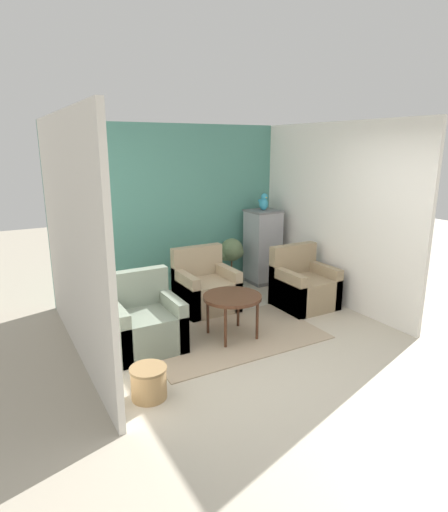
# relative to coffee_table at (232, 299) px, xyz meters

# --- Properties ---
(ground_plane) EXTENTS (20.00, 20.00, 0.00)m
(ground_plane) POSITION_rel_coffee_table_xyz_m (0.13, -1.15, -0.49)
(ground_plane) COLOR #B2A893
(ground_plane) RESTS_ON ground
(wall_back_accent) EXTENTS (3.75, 0.06, 2.61)m
(wall_back_accent) POSITION_rel_coffee_table_xyz_m (0.13, 2.05, 0.82)
(wall_back_accent) COLOR #4C897A
(wall_back_accent) RESTS_ON ground_plane
(wall_left) EXTENTS (0.06, 3.17, 2.61)m
(wall_left) POSITION_rel_coffee_table_xyz_m (-1.71, 0.43, 0.82)
(wall_left) COLOR silver
(wall_left) RESTS_ON ground_plane
(wall_right) EXTENTS (0.06, 3.17, 2.61)m
(wall_right) POSITION_rel_coffee_table_xyz_m (1.97, 0.43, 0.82)
(wall_right) COLOR silver
(wall_right) RESTS_ON ground_plane
(area_rug) EXTENTS (2.16, 1.31, 0.01)m
(area_rug) POSITION_rel_coffee_table_xyz_m (0.00, -0.00, -0.48)
(area_rug) COLOR gray
(area_rug) RESTS_ON ground_plane
(coffee_table) EXTENTS (0.71, 0.71, 0.54)m
(coffee_table) POSITION_rel_coffee_table_xyz_m (0.00, 0.00, 0.00)
(coffee_table) COLOR #472819
(coffee_table) RESTS_ON ground_plane
(armchair_left) EXTENTS (0.77, 0.72, 0.88)m
(armchair_left) POSITION_rel_coffee_table_xyz_m (-1.03, 0.24, -0.19)
(armchair_left) COLOR slate
(armchair_left) RESTS_ON ground_plane
(armchair_right) EXTENTS (0.77, 0.72, 0.88)m
(armchair_right) POSITION_rel_coffee_table_xyz_m (1.42, 0.38, -0.19)
(armchair_right) COLOR #8E7A5B
(armchair_right) RESTS_ON ground_plane
(armchair_middle) EXTENTS (0.77, 0.72, 0.88)m
(armchair_middle) POSITION_rel_coffee_table_xyz_m (0.14, 0.99, -0.19)
(armchair_middle) COLOR #9E896B
(armchair_middle) RESTS_ON ground_plane
(birdcage) EXTENTS (0.50, 0.50, 1.25)m
(birdcage) POSITION_rel_coffee_table_xyz_m (1.55, 1.61, 0.14)
(birdcage) COLOR slate
(birdcage) RESTS_ON ground_plane
(parrot) EXTENTS (0.13, 0.24, 0.29)m
(parrot) POSITION_rel_coffee_table_xyz_m (1.55, 1.61, 0.89)
(parrot) COLOR teal
(parrot) RESTS_ON birdcage
(potted_plant) EXTENTS (0.41, 0.37, 0.83)m
(potted_plant) POSITION_rel_coffee_table_xyz_m (0.95, 1.64, 0.08)
(potted_plant) COLOR beige
(potted_plant) RESTS_ON ground_plane
(wicker_basket) EXTENTS (0.35, 0.35, 0.31)m
(wicker_basket) POSITION_rel_coffee_table_xyz_m (-1.34, -0.75, -0.32)
(wicker_basket) COLOR #A37F51
(wicker_basket) RESTS_ON ground_plane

